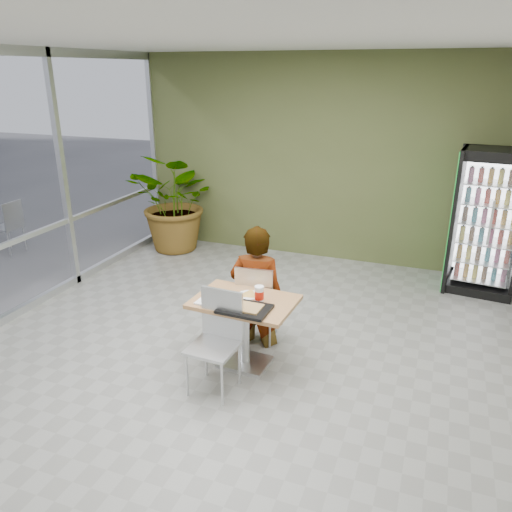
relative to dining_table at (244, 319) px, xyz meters
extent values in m
plane|color=gray|center=(-0.12, -0.03, -0.54)|extent=(7.00, 7.00, 0.00)
cube|color=#9E7143|center=(0.00, 0.00, 0.19)|extent=(1.05, 0.77, 0.04)
cylinder|color=silver|center=(0.00, 0.00, -0.18)|extent=(0.10, 0.10, 0.71)
cube|color=silver|center=(0.00, 0.00, -0.52)|extent=(0.53, 0.43, 0.04)
cube|color=silver|center=(-0.06, 0.56, -0.09)|extent=(0.46, 0.46, 0.03)
cube|color=silver|center=(-0.04, 0.36, 0.16)|extent=(0.42, 0.08, 0.50)
cylinder|color=silver|center=(0.10, 0.76, -0.31)|extent=(0.02, 0.02, 0.45)
cylinder|color=silver|center=(-0.26, 0.72, -0.31)|extent=(0.02, 0.02, 0.45)
cylinder|color=silver|center=(0.14, 0.40, -0.31)|extent=(0.02, 0.02, 0.45)
cylinder|color=silver|center=(-0.22, 0.36, -0.31)|extent=(0.02, 0.02, 0.45)
cube|color=silver|center=(-0.11, -0.53, -0.07)|extent=(0.46, 0.46, 0.03)
cube|color=silver|center=(-0.10, -0.32, 0.19)|extent=(0.44, 0.05, 0.52)
cylinder|color=silver|center=(-0.31, -0.70, -0.30)|extent=(0.02, 0.02, 0.47)
cylinder|color=silver|center=(0.07, -0.72, -0.30)|extent=(0.02, 0.02, 0.47)
cylinder|color=silver|center=(-0.29, -0.33, -0.30)|extent=(0.02, 0.02, 0.47)
cylinder|color=silver|center=(0.08, -0.35, -0.30)|extent=(0.02, 0.02, 0.47)
imported|color=black|center=(-0.06, 0.51, 0.00)|extent=(0.66, 0.47, 1.68)
cylinder|color=white|center=(0.01, 0.11, 0.22)|extent=(0.23, 0.23, 0.01)
cylinder|color=white|center=(0.16, 0.01, 0.29)|extent=(0.09, 0.09, 0.16)
cylinder|color=red|center=(0.16, 0.01, 0.29)|extent=(0.09, 0.09, 0.09)
cylinder|color=white|center=(0.16, 0.01, 0.37)|extent=(0.09, 0.09, 0.01)
cube|color=white|center=(-0.35, -0.21, 0.22)|extent=(0.15, 0.15, 0.02)
cube|color=black|center=(0.09, -0.21, 0.23)|extent=(0.50, 0.37, 0.03)
cube|color=black|center=(2.38, 2.95, 0.45)|extent=(0.96, 0.78, 1.97)
cube|color=green|center=(1.93, 2.95, 0.45)|extent=(0.09, 0.67, 1.93)
cube|color=white|center=(2.38, 2.62, 0.47)|extent=(0.71, 0.09, 1.58)
imported|color=#2B5B24|center=(-2.39, 2.94, 0.31)|extent=(1.76, 1.60, 1.69)
camera|label=1|loc=(1.72, -4.23, 2.40)|focal=35.00mm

